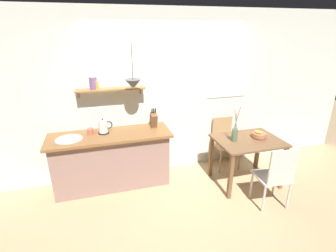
{
  "coord_description": "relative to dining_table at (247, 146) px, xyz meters",
  "views": [
    {
      "loc": [
        -1.14,
        -3.32,
        2.39
      ],
      "look_at": [
        -0.1,
        0.25,
        0.95
      ],
      "focal_mm": 27.13,
      "sensor_mm": 36.0,
      "label": 1
    }
  ],
  "objects": [
    {
      "name": "dining_chair_far",
      "position": [
        -0.07,
        0.62,
        -0.14
      ],
      "size": [
        0.43,
        0.43,
        0.89
      ],
      "color": "tan",
      "rests_on": "ground_plane"
    },
    {
      "name": "knife_block",
      "position": [
        -1.38,
        0.6,
        0.38
      ],
      "size": [
        0.1,
        0.19,
        0.33
      ],
      "color": "brown",
      "rests_on": "kitchen_counter"
    },
    {
      "name": "dining_chair_near",
      "position": [
        0.04,
        -0.66,
        -0.13
      ],
      "size": [
        0.48,
        0.45,
        0.94
      ],
      "color": "silver",
      "rests_on": "ground_plane"
    },
    {
      "name": "kitchen_counter",
      "position": [
        -2.08,
        0.52,
        -0.19
      ],
      "size": [
        1.83,
        0.63,
        0.9
      ],
      "color": "gray",
      "rests_on": "ground_plane"
    },
    {
      "name": "pendant_lamp",
      "position": [
        -1.69,
        0.45,
        1.01
      ],
      "size": [
        0.23,
        0.23,
        0.67
      ],
      "color": "black"
    },
    {
      "name": "coffee_mug_by_sink",
      "position": [
        -2.35,
        0.58,
        0.3
      ],
      "size": [
        0.14,
        0.1,
        0.09
      ],
      "color": "#C6664C",
      "rests_on": "kitchen_counter"
    },
    {
      "name": "back_wall",
      "position": [
        -0.87,
        0.85,
        0.71
      ],
      "size": [
        6.8,
        0.11,
        2.7
      ],
      "color": "silver",
      "rests_on": "ground_plane"
    },
    {
      "name": "ground_plane",
      "position": [
        -1.08,
        0.2,
        -0.64
      ],
      "size": [
        14.0,
        14.0,
        0.0
      ],
      "primitive_type": "plane",
      "color": "tan"
    },
    {
      "name": "dining_table",
      "position": [
        0.0,
        0.0,
        0.0
      ],
      "size": [
        1.01,
        0.76,
        0.76
      ],
      "color": "brown",
      "rests_on": "ground_plane"
    },
    {
      "name": "wall_shelf",
      "position": [
        -2.12,
        0.69,
        0.94
      ],
      "size": [
        1.03,
        0.2,
        0.32
      ],
      "color": "#9E6B3D"
    },
    {
      "name": "electric_kettle",
      "position": [
        -2.16,
        0.56,
        0.36
      ],
      "size": [
        0.25,
        0.16,
        0.24
      ],
      "color": "black",
      "rests_on": "kitchen_counter"
    },
    {
      "name": "fruit_bowl",
      "position": [
        0.2,
        0.02,
        0.17
      ],
      "size": [
        0.21,
        0.21,
        0.12
      ],
      "color": "#BC704C",
      "rests_on": "dining_table"
    },
    {
      "name": "twig_vase",
      "position": [
        -0.24,
        0.01,
        0.23
      ],
      "size": [
        0.1,
        0.09,
        0.55
      ],
      "color": "#567056",
      "rests_on": "dining_table"
    }
  ]
}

